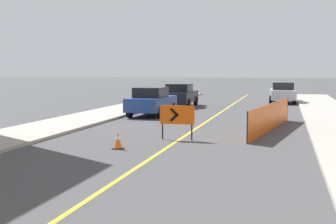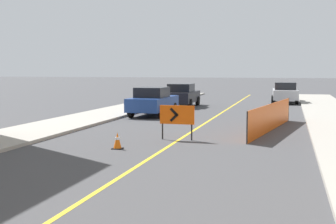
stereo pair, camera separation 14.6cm
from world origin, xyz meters
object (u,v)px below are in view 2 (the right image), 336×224
parked_car_curb_far (285,93)px  traffic_cone_third (117,141)px  parked_car_curb_near (153,101)px  parked_car_curb_mid (182,95)px  arrow_barricade_primary (177,116)px

parked_car_curb_far → traffic_cone_third: bearing=-105.0°
parked_car_curb_near → parked_car_curb_far: bearing=60.9°
parked_car_curb_mid → traffic_cone_third: bearing=-84.2°
arrow_barricade_primary → parked_car_curb_near: size_ratio=0.30×
parked_car_curb_near → parked_car_curb_far: (7.02, 11.89, 0.00)m
traffic_cone_third → parked_car_curb_near: bearing=100.5°
arrow_barricade_primary → parked_car_curb_mid: bearing=104.0°
arrow_barricade_primary → parked_car_curb_far: (3.61, 20.30, -0.08)m
traffic_cone_third → parked_car_curb_near: 11.01m
parked_car_curb_near → parked_car_curb_mid: same height
parked_car_curb_mid → parked_car_curb_far: size_ratio=0.98×
arrow_barricade_primary → traffic_cone_third: bearing=-118.8°
arrow_barricade_primary → parked_car_curb_mid: size_ratio=0.30×
parked_car_curb_near → parked_car_curb_far: same height
parked_car_curb_near → parked_car_curb_mid: 6.56m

